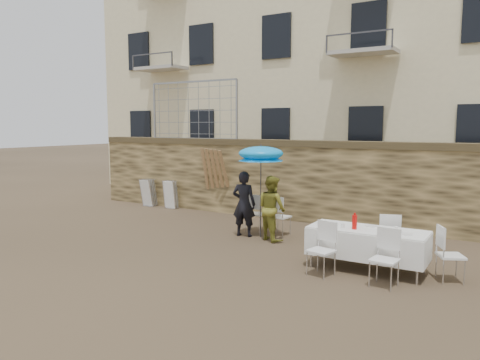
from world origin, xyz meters
The scene contains 18 objects.
ground centered at (0.00, 0.00, 0.00)m, with size 80.00×80.00×0.00m, color brown.
stone_wall centered at (0.00, 5.00, 1.10)m, with size 13.00×0.50×2.20m, color olive.
apartment_building centered at (0.00, 12.00, 7.50)m, with size 20.00×8.00×15.00m, color beige.
chain_link_fence centered at (-3.00, 5.00, 3.10)m, with size 3.20×0.06×1.80m, color gray, non-canonical shape.
man_suit centered at (0.30, 2.54, 0.79)m, with size 0.57×0.38×1.57m, color black.
woman_dress centered at (1.05, 2.54, 0.75)m, with size 0.73×0.57×1.51m, color #AAA634.
umbrella centered at (0.70, 2.64, 1.93)m, with size 1.09×1.09×2.05m.
couple_chair_left centered at (0.30, 3.09, 0.48)m, with size 0.48×0.48×0.96m, color white, non-canonical shape.
couple_chair_right centered at (1.00, 3.09, 0.48)m, with size 0.48×0.48×0.96m, color white, non-canonical shape.
banquet_table centered at (3.59, 1.43, 0.73)m, with size 2.10×0.85×0.78m.
soda_bottle centered at (3.39, 1.28, 0.91)m, with size 0.09×0.09×0.26m, color red.
table_chair_front_left centered at (2.99, 0.68, 0.48)m, with size 0.48×0.48×0.96m, color white, non-canonical shape.
table_chair_front_right centered at (4.09, 0.68, 0.48)m, with size 0.48×0.48×0.96m, color white, non-canonical shape.
table_chair_back centered at (3.79, 2.23, 0.48)m, with size 0.48×0.48×0.96m, color white, non-canonical shape.
table_chair_side centered at (4.99, 1.53, 0.48)m, with size 0.48×0.48×0.96m, color white, non-canonical shape.
chair_stack_left centered at (-4.49, 4.62, 0.46)m, with size 0.46×0.40×0.92m, color white, non-canonical shape.
chair_stack_right centered at (-3.59, 4.62, 0.46)m, with size 0.46×0.32×0.92m, color white, non-canonical shape.
wood_planks centered at (-1.99, 4.69, 1.00)m, with size 0.70×0.20×2.00m, color #A37749, non-canonical shape.
Camera 1 is at (5.91, -6.94, 2.66)m, focal length 35.00 mm.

